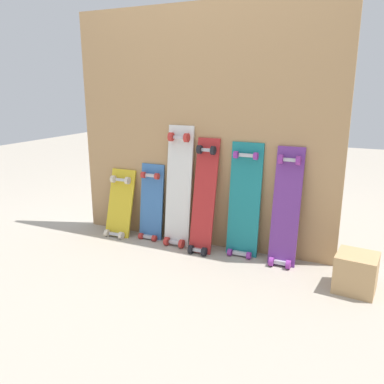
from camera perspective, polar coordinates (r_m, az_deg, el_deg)
The scene contains 9 objects.
ground_plane at distance 3.15m, azimuth 0.54°, elevation -7.59°, with size 12.00×12.00×0.00m, color #A89E8E.
plywood_wall_panel at distance 2.99m, azimuth 1.14°, elevation 8.88°, with size 2.09×0.04×1.79m, color tan.
skateboard_yellow at distance 3.35m, azimuth -10.43°, elevation -2.15°, with size 0.23×0.23×0.61m.
skateboard_blue at distance 3.23m, azimuth -5.93°, elevation -2.04°, with size 0.20×0.15×0.68m.
skateboard_white at distance 3.05m, azimuth -1.98°, elevation 0.23°, with size 0.21×0.19×0.99m.
skateboard_red at distance 2.94m, azimuth 1.69°, elevation -1.23°, with size 0.17×0.25×0.91m.
skateboard_teal at distance 2.89m, azimuth 7.52°, elevation -1.85°, with size 0.23×0.16×0.90m.
skateboard_purple at distance 2.79m, azimuth 13.38°, elevation -2.78°, with size 0.19×0.21×0.88m.
wooden_crate at distance 2.64m, azimuth 22.61°, elevation -10.68°, with size 0.23×0.23×0.23m, color tan.
Camera 1 is at (1.19, -2.65, 1.21)m, focal length 36.90 mm.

